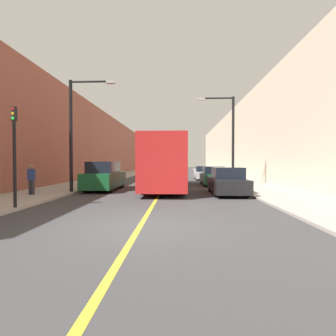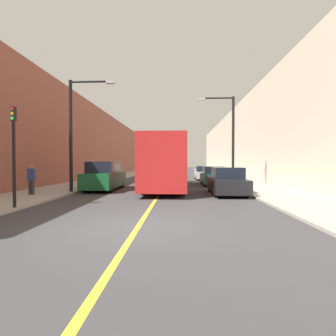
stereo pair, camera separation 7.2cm
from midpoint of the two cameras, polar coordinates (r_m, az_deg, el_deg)
ground_plane at (r=7.81m, az=-6.37°, el=-12.50°), size 200.00×200.00×0.00m
sidewalk_left at (r=38.39m, az=-9.76°, el=-1.50°), size 3.70×72.00×0.11m
sidewalk_right at (r=37.97m, az=10.96°, el=-1.54°), size 3.70×72.00×0.11m
building_row_left at (r=39.41m, az=-15.29°, el=4.73°), size 4.00×72.00×8.61m
building_row_right at (r=38.81m, az=16.64°, el=5.38°), size 4.00×72.00×9.43m
road_center_line at (r=37.56m, az=0.54°, el=-1.62°), size 0.16×72.00×0.01m
bus at (r=18.50m, az=-0.41°, el=1.12°), size 2.60×11.30×3.42m
parked_suv_left at (r=18.09m, az=-13.74°, el=-1.90°), size 1.87×4.85×1.90m
car_right_near at (r=15.55m, az=12.60°, el=-3.05°), size 1.82×4.40×1.57m
car_right_mid at (r=21.82m, az=9.62°, el=-1.87°), size 1.76×4.73×1.53m
car_right_far at (r=28.65m, az=7.61°, el=-1.18°), size 1.77×4.69×1.47m
street_lamp_left at (r=16.74m, az=-19.63°, el=8.41°), size 2.76×0.24×6.64m
street_lamp_right at (r=20.84m, az=13.16°, el=7.23°), size 2.76×0.24×6.80m
traffic_light at (r=11.73m, az=-30.58°, el=2.93°), size 0.16×0.18×3.89m
pedestrian at (r=15.99m, az=-27.70°, el=-2.16°), size 0.36×0.23×1.62m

